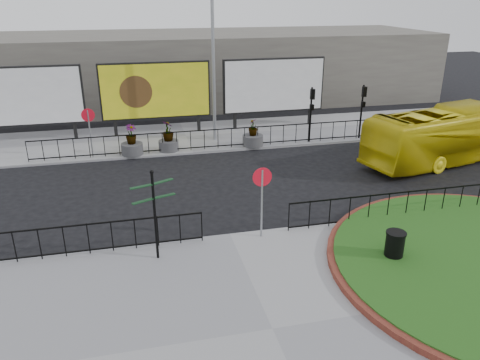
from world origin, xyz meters
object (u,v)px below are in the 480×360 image
object	(u,v)px
bus	(452,134)
planter_a	(132,144)
litter_bin	(394,247)
planter_c	(253,137)
billboard_mid	(156,91)
planter_b	(168,140)
lamp_post	(213,53)
fingerpost_sign	(154,206)

from	to	relation	value
bus	planter_a	xyz separation A→B (m)	(-15.28, 4.24, -0.72)
litter_bin	planter_c	xyz separation A→B (m)	(-1.22, 12.27, -0.04)
billboard_mid	planter_c	world-z (taller)	billboard_mid
litter_bin	bus	xyz separation A→B (m)	(7.72, 8.03, 0.73)
litter_bin	planter_b	bearing A→B (deg)	114.59
planter_a	bus	bearing A→B (deg)	-15.51
planter_a	planter_c	bearing A→B (deg)	-0.00
lamp_post	planter_a	xyz separation A→B (m)	(-4.57, -1.60, -4.19)
lamp_post	planter_c	distance (m)	4.86
litter_bin	planter_a	distance (m)	14.42
bus	litter_bin	bearing A→B (deg)	122.38
litter_bin	planter_a	bearing A→B (deg)	121.63
billboard_mid	lamp_post	bearing A→B (deg)	-33.25
lamp_post	planter_c	world-z (taller)	lamp_post
billboard_mid	planter_c	size ratio (longest dim) A/B	4.21
planter_a	planter_c	distance (m)	6.34
planter_b	planter_a	bearing A→B (deg)	-174.37
litter_bin	planter_c	bearing A→B (deg)	95.68
planter_a	lamp_post	bearing A→B (deg)	19.30
fingerpost_sign	planter_c	bearing A→B (deg)	43.05
litter_bin	planter_c	world-z (taller)	planter_c
billboard_mid	bus	bearing A→B (deg)	-29.66
planter_a	fingerpost_sign	bearing A→B (deg)	-86.95
billboard_mid	planter_c	xyz separation A→B (m)	(4.78, -3.57, -2.01)
lamp_post	fingerpost_sign	size ratio (longest dim) A/B	3.16
lamp_post	litter_bin	world-z (taller)	lamp_post
lamp_post	planter_a	bearing A→B (deg)	-160.70
litter_bin	fingerpost_sign	bearing A→B (deg)	165.02
lamp_post	planter_b	size ratio (longest dim) A/B	5.83
fingerpost_sign	planter_a	size ratio (longest dim) A/B	1.88
lamp_post	litter_bin	distance (m)	14.80
lamp_post	planter_b	world-z (taller)	lamp_post
lamp_post	planter_b	distance (m)	5.14
bus	planter_c	distance (m)	9.92
litter_bin	planter_b	world-z (taller)	planter_b
bus	planter_c	bearing A→B (deg)	50.84
billboard_mid	litter_bin	distance (m)	17.06
fingerpost_sign	planter_a	world-z (taller)	fingerpost_sign
planter_b	lamp_post	bearing A→B (deg)	27.62
bus	lamp_post	bearing A→B (deg)	47.62
planter_a	planter_c	world-z (taller)	planter_a
billboard_mid	planter_a	world-z (taller)	billboard_mid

